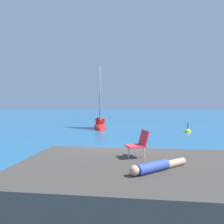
# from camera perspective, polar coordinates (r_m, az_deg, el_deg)

# --- Properties ---
(ground_plane) EXTENTS (160.00, 160.00, 0.00)m
(ground_plane) POSITION_cam_1_polar(r_m,az_deg,el_deg) (9.61, 2.31, -13.02)
(ground_plane) COLOR #236093
(shore_ledge) EXTENTS (7.76, 4.50, 0.96)m
(shore_ledge) POSITION_cam_1_polar(r_m,az_deg,el_deg) (5.92, 13.02, -18.09)
(shore_ledge) COLOR #423D38
(shore_ledge) RESTS_ON ground
(boulder_seaward) EXTENTS (1.62, 1.37, 0.92)m
(boulder_seaward) POSITION_cam_1_polar(r_m,az_deg,el_deg) (8.26, 21.73, -15.75)
(boulder_seaward) COLOR #443C30
(boulder_seaward) RESTS_ON ground
(boulder_inland) EXTENTS (1.02, 1.05, 0.58)m
(boulder_inland) POSITION_cam_1_polar(r_m,az_deg,el_deg) (8.26, 11.40, -15.64)
(boulder_inland) COLOR #464230
(boulder_inland) RESTS_ON ground
(sailboat_near) EXTENTS (1.86, 3.90, 7.09)m
(sailboat_near) POSITION_cam_1_polar(r_m,az_deg,el_deg) (21.76, -3.25, -3.41)
(sailboat_near) COLOR red
(sailboat_near) RESTS_ON ground
(person_sunbather) EXTENTS (1.46, 1.20, 0.25)m
(person_sunbather) POSITION_cam_1_polar(r_m,az_deg,el_deg) (5.22, 11.89, -14.02)
(person_sunbather) COLOR #334CB2
(person_sunbather) RESTS_ON shore_ledge
(beach_chair) EXTENTS (0.72, 0.65, 0.80)m
(beach_chair) POSITION_cam_1_polar(r_m,az_deg,el_deg) (6.28, 7.31, -8.15)
(beach_chair) COLOR #E03342
(beach_chair) RESTS_ON shore_ledge
(marker_buoy) EXTENTS (0.56, 0.56, 1.13)m
(marker_buoy) POSITION_cam_1_polar(r_m,az_deg,el_deg) (20.20, 19.64, -5.06)
(marker_buoy) COLOR yellow
(marker_buoy) RESTS_ON ground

